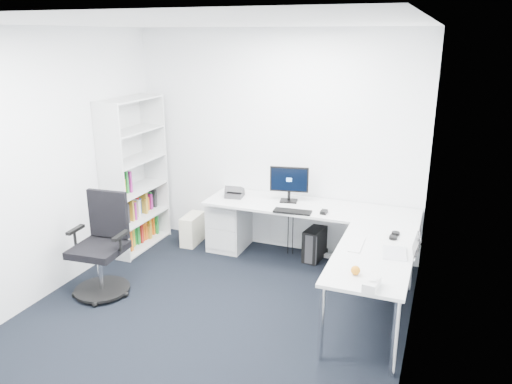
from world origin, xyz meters
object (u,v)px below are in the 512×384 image
(monitor, at_px, (289,184))
(laptop, at_px, (395,243))
(bookshelf, at_px, (134,175))
(task_chair, at_px, (98,247))
(l_desk, at_px, (301,246))

(monitor, bearing_deg, laptop, -48.87)
(bookshelf, relative_size, task_chair, 1.78)
(task_chair, relative_size, monitor, 2.35)
(task_chair, bearing_deg, monitor, 40.87)
(l_desk, bearing_deg, laptop, -31.72)
(task_chair, distance_m, laptop, 2.95)
(bookshelf, height_order, monitor, bookshelf)
(laptop, bearing_deg, monitor, 134.30)
(l_desk, xyz_separation_m, monitor, (-0.28, 0.41, 0.58))
(bookshelf, xyz_separation_m, task_chair, (0.34, -1.21, -0.42))
(monitor, distance_m, laptop, 1.72)
(bookshelf, height_order, task_chair, bookshelf)
(bookshelf, relative_size, laptop, 6.20)
(l_desk, height_order, task_chair, task_chair)
(bookshelf, height_order, laptop, bookshelf)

